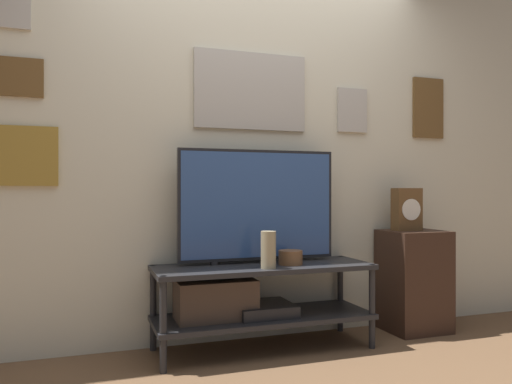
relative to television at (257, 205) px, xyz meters
name	(u,v)px	position (x,y,z in m)	size (l,w,h in m)	color
ground_plane	(280,364)	(0.00, -0.38, -0.90)	(12.00, 12.00, 0.00)	brown
wall_back	(248,137)	(0.00, 0.18, 0.46)	(6.40, 0.08, 2.70)	beige
media_console	(246,297)	(-0.11, -0.10, -0.57)	(1.36, 0.47, 0.53)	#232326
television	(257,205)	(0.00, 0.00, 0.00)	(1.04, 0.05, 0.73)	black
vase_tall_ceramic	(268,250)	(-0.02, -0.25, -0.26)	(0.09, 0.09, 0.22)	tan
vase_wide_bowl	(290,257)	(0.17, -0.14, -0.33)	(0.15, 0.15, 0.09)	brown
side_table	(414,280)	(1.16, -0.05, -0.54)	(0.41, 0.37, 0.71)	#382319
mantel_clock	(407,209)	(1.11, -0.03, -0.04)	(0.20, 0.11, 0.30)	brown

